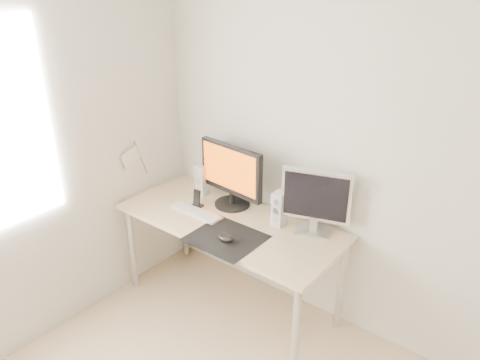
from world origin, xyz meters
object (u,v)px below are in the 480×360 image
Objects in this scene: mouse at (226,238)px; desk at (230,229)px; second_monitor at (316,199)px; speaker_left at (202,180)px; speaker_right at (279,209)px; keyboard at (195,212)px; phone_dock at (197,202)px; main_monitor at (231,174)px.

mouse is 0.07× the size of desk.
second_monitor is 0.95m from speaker_left.
speaker_right is (0.30, 0.15, 0.20)m from desk.
keyboard is 3.17× the size of phone_dock.
speaker_left is 1.00× the size of speaker_right.
mouse is 0.69m from speaker_left.
desk is (-0.15, 0.23, -0.10)m from mouse.
speaker_right is (0.71, -0.02, 0.00)m from speaker_left.
phone_dock reaches higher than keyboard.
main_monitor is 2.27× the size of speaker_right.
speaker_left is at bearing -176.96° from second_monitor.
speaker_right reaches higher than mouse.
speaker_left is 1.83× the size of phone_dock.
second_monitor is at bearing 3.04° from speaker_left.
main_monitor is 0.66m from second_monitor.
phone_dock is at bearing 125.56° from keyboard.
keyboard is (-0.56, -0.23, -0.11)m from speaker_right.
keyboard is at bearing -117.04° from main_monitor.
speaker_left is 0.31m from keyboard.
speaker_left is at bearing 157.10° from desk.
keyboard is at bearing 159.40° from mouse.
speaker_right is (0.43, -0.02, -0.13)m from main_monitor.
keyboard is (-0.40, 0.15, -0.02)m from mouse.
main_monitor reaches higher than second_monitor.
desk is 2.90× the size of main_monitor.
desk is at bearing 123.91° from mouse.
main_monitor is at bearing 124.69° from mouse.
speaker_right is at bearing -2.64° from main_monitor.
speaker_left and speaker_right have the same top height.
keyboard is at bearing -157.60° from speaker_right.
mouse reaches higher than desk.
mouse is at bearing -111.63° from speaker_right.
desk is 12.05× the size of phone_dock.
mouse is 0.49× the size of speaker_right.
main_monitor reaches higher than speaker_right.
speaker_right is 1.83× the size of phone_dock.
second_monitor reaches higher than mouse.
speaker_left is (-0.41, 0.17, 0.20)m from desk.
phone_dock is at bearing -165.40° from second_monitor.
second_monitor is 0.87m from keyboard.
phone_dock is (-0.61, -0.15, -0.08)m from speaker_right.
keyboard is (-0.25, -0.08, 0.09)m from desk.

